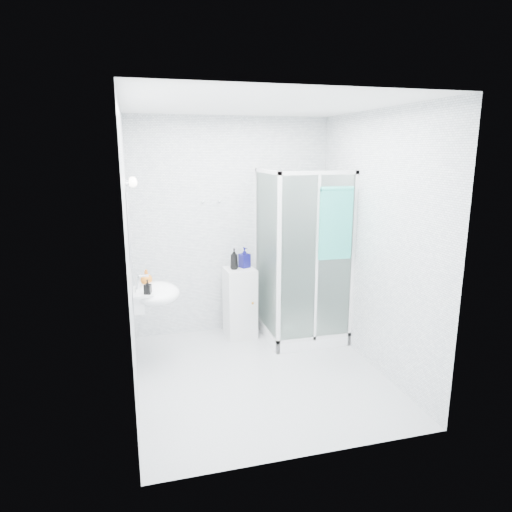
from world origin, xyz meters
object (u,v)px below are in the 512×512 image
object	(u,v)px
shower_enclosure	(297,303)
shampoo_bottle_a	(234,259)
storage_cabinet	(240,303)
soap_dispenser_black	(148,287)
hand_towel	(336,222)
soap_dispenser_orange	(146,277)
shampoo_bottle_b	(244,257)
wall_basin	(154,294)

from	to	relation	value
shower_enclosure	shampoo_bottle_a	size ratio (longest dim) A/B	8.07
storage_cabinet	soap_dispenser_black	distance (m)	1.43
storage_cabinet	hand_towel	bearing A→B (deg)	-39.53
shower_enclosure	hand_towel	xyz separation A→B (m)	(0.27, -0.40, 1.02)
soap_dispenser_orange	hand_towel	bearing A→B (deg)	-6.43
shower_enclosure	shampoo_bottle_a	world-z (taller)	shower_enclosure
shampoo_bottle_b	soap_dispenser_orange	size ratio (longest dim) A/B	1.55
soap_dispenser_orange	shower_enclosure	bearing A→B (deg)	5.88
wall_basin	soap_dispenser_orange	bearing A→B (deg)	115.50
storage_cabinet	shampoo_bottle_a	xyz separation A→B (m)	(-0.07, -0.01, 0.55)
storage_cabinet	shampoo_bottle_b	world-z (taller)	shampoo_bottle_b
soap_dispenser_black	shower_enclosure	bearing A→B (deg)	16.39
shampoo_bottle_a	shampoo_bottle_b	xyz separation A→B (m)	(0.14, 0.05, -0.00)
storage_cabinet	hand_towel	xyz separation A→B (m)	(0.90, -0.67, 1.05)
hand_towel	soap_dispenser_black	size ratio (longest dim) A/B	5.58
storage_cabinet	wall_basin	bearing A→B (deg)	-153.39
soap_dispenser_orange	soap_dispenser_black	bearing A→B (deg)	-89.84
storage_cabinet	hand_towel	distance (m)	1.53
soap_dispenser_orange	storage_cabinet	bearing A→B (deg)	22.15
shower_enclosure	wall_basin	xyz separation A→B (m)	(-1.66, -0.32, 0.35)
storage_cabinet	soap_dispenser_orange	xyz separation A→B (m)	(-1.09, -0.44, 0.52)
hand_towel	soap_dispenser_orange	size ratio (longest dim) A/B	4.97
storage_cabinet	soap_dispenser_black	world-z (taller)	soap_dispenser_black
soap_dispenser_orange	shampoo_bottle_b	bearing A→B (deg)	22.79
soap_dispenser_black	storage_cabinet	bearing A→B (deg)	35.39
storage_cabinet	hand_towel	world-z (taller)	hand_towel
shampoo_bottle_b	soap_dispenser_black	bearing A→B (deg)	-144.81
hand_towel	storage_cabinet	bearing A→B (deg)	143.53
soap_dispenser_orange	wall_basin	bearing A→B (deg)	-64.50
wall_basin	soap_dispenser_orange	size ratio (longest dim) A/B	3.57
storage_cabinet	soap_dispenser_black	bearing A→B (deg)	-147.67
shower_enclosure	storage_cabinet	xyz separation A→B (m)	(-0.63, 0.27, -0.03)
wall_basin	soap_dispenser_black	size ratio (longest dim) A/B	4.00
hand_towel	wall_basin	bearing A→B (deg)	177.47
shower_enclosure	soap_dispenser_black	size ratio (longest dim) A/B	14.30
hand_towel	soap_dispenser_black	xyz separation A→B (m)	(-1.99, -0.10, -0.54)
hand_towel	soap_dispenser_black	distance (m)	2.06
hand_towel	soap_dispenser_orange	world-z (taller)	hand_towel
shower_enclosure	wall_basin	distance (m)	1.72
shower_enclosure	wall_basin	world-z (taller)	shower_enclosure
shower_enclosure	storage_cabinet	bearing A→B (deg)	157.34
soap_dispenser_black	shampoo_bottle_b	bearing A→B (deg)	35.19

